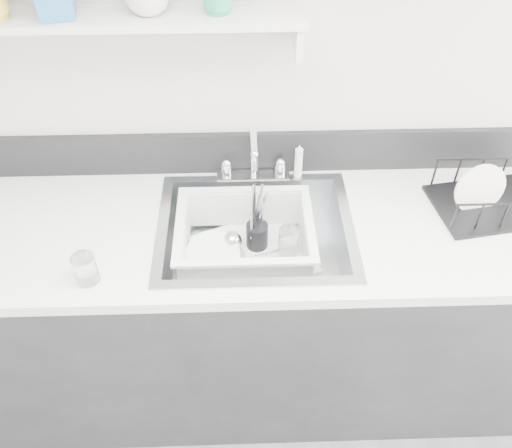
{
  "coord_description": "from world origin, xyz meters",
  "views": [
    {
      "loc": [
        -0.04,
        -0.08,
        2.15
      ],
      "look_at": [
        0.0,
        1.14,
        0.98
      ],
      "focal_mm": 38.0,
      "sensor_mm": 36.0,
      "label": 1
    }
  ],
  "objects_px": {
    "sink": "(256,246)",
    "dish_rack": "(492,193)",
    "counter_run": "(256,312)",
    "wash_tub": "(245,241)"
  },
  "relations": [
    {
      "from": "counter_run",
      "to": "wash_tub",
      "type": "bearing_deg",
      "value": 159.42
    },
    {
      "from": "wash_tub",
      "to": "dish_rack",
      "type": "height_order",
      "value": "dish_rack"
    },
    {
      "from": "counter_run",
      "to": "dish_rack",
      "type": "relative_size",
      "value": 9.03
    },
    {
      "from": "counter_run",
      "to": "sink",
      "type": "relative_size",
      "value": 5.0
    },
    {
      "from": "sink",
      "to": "wash_tub",
      "type": "bearing_deg",
      "value": 159.42
    },
    {
      "from": "sink",
      "to": "wash_tub",
      "type": "relative_size",
      "value": 1.4
    },
    {
      "from": "counter_run",
      "to": "sink",
      "type": "bearing_deg",
      "value": 0.0
    },
    {
      "from": "sink",
      "to": "dish_rack",
      "type": "bearing_deg",
      "value": 5.31
    },
    {
      "from": "wash_tub",
      "to": "dish_rack",
      "type": "bearing_deg",
      "value": 4.17
    },
    {
      "from": "sink",
      "to": "dish_rack",
      "type": "height_order",
      "value": "dish_rack"
    }
  ]
}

